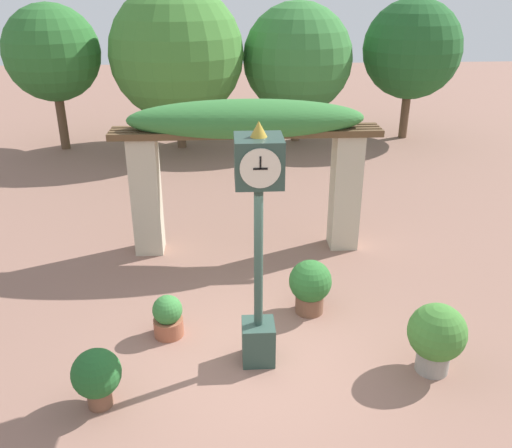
% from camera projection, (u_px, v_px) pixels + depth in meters
% --- Properties ---
extents(ground_plane, '(60.00, 60.00, 0.00)m').
position_uv_depth(ground_plane, '(258.00, 359.00, 7.69)').
color(ground_plane, '#8E6656').
extents(pedestal_clock, '(0.58, 0.63, 3.42)m').
position_uv_depth(pedestal_clock, '(258.00, 234.00, 6.87)').
color(pedestal_clock, '#2D473D').
rests_on(pedestal_clock, ground).
extents(pergola, '(4.97, 1.13, 2.96)m').
position_uv_depth(pergola, '(246.00, 140.00, 9.99)').
color(pergola, '#BCB299').
rests_on(pergola, ground).
extents(potted_plant_near_left, '(0.45, 0.45, 0.66)m').
position_uv_depth(potted_plant_near_left, '(168.00, 316.00, 8.09)').
color(potted_plant_near_left, '#9E563D').
rests_on(potted_plant_near_left, ground).
extents(potted_plant_near_right, '(0.79, 0.79, 1.01)m').
position_uv_depth(potted_plant_near_right, '(437.00, 336.00, 7.24)').
color(potted_plant_near_right, gray).
rests_on(potted_plant_near_right, ground).
extents(potted_plant_far_left, '(0.68, 0.68, 0.90)m').
position_uv_depth(potted_plant_far_left, '(310.00, 285.00, 8.60)').
color(potted_plant_far_left, brown).
rests_on(potted_plant_far_left, ground).
extents(potted_plant_far_right, '(0.62, 0.62, 0.81)m').
position_uv_depth(potted_plant_far_right, '(97.00, 375.00, 6.67)').
color(potted_plant_far_right, brown).
rests_on(potted_plant_far_right, ground).
extents(tree_line, '(14.16, 4.35, 4.92)m').
position_uv_depth(tree_line, '(239.00, 54.00, 16.70)').
color(tree_line, brown).
rests_on(tree_line, ground).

